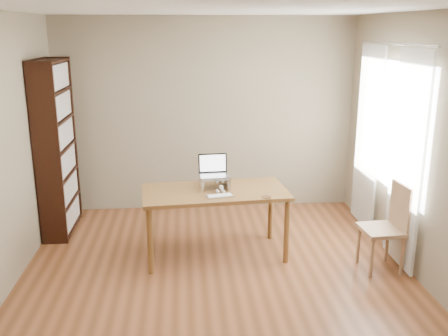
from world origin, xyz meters
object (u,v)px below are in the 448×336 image
desk (215,198)px  chair (389,224)px  laptop (214,170)px  bookshelf (57,148)px  keyboard (220,196)px  cat (217,182)px

desk → chair: bearing=-20.4°
laptop → chair: 1.91m
desk → chair: size_ratio=1.76×
bookshelf → laptop: (1.85, -0.74, -0.11)m
keyboard → chair: 1.76m
bookshelf → desk: bookshelf is taller
desk → laptop: (-0.00, 0.14, 0.27)m
bookshelf → chair: bookshelf is taller
laptop → chair: size_ratio=0.36×
laptop → keyboard: size_ratio=1.14×
cat → bookshelf: bearing=150.0°
desk → keyboard: (0.04, -0.22, 0.09)m
chair → bookshelf: bearing=155.3°
bookshelf → desk: size_ratio=1.30×
bookshelf → desk: bearing=-25.2°
laptop → keyboard: laptop is taller
bookshelf → chair: size_ratio=2.29×
keyboard → chair: bearing=-20.4°
bookshelf → cat: 2.04m
desk → laptop: size_ratio=4.85×
cat → chair: (1.72, -0.59, -0.32)m
bookshelf → chair: 3.89m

